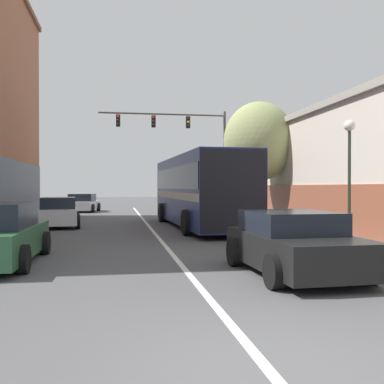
# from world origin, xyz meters

# --- Properties ---
(ground_plane) EXTENTS (160.00, 160.00, 0.00)m
(ground_plane) POSITION_xyz_m (0.00, 0.00, 0.00)
(ground_plane) COLOR #4C4C4F
(lane_center_line) EXTENTS (0.14, 42.31, 0.01)m
(lane_center_line) POSITION_xyz_m (0.00, 15.16, 0.00)
(lane_center_line) COLOR silver
(lane_center_line) RESTS_ON ground_plane
(bus) EXTENTS (3.09, 11.22, 3.24)m
(bus) POSITION_xyz_m (2.25, 16.12, 1.82)
(bus) COLOR navy
(bus) RESTS_ON ground_plane
(hatchback_foreground) EXTENTS (2.27, 4.04, 1.34)m
(hatchback_foreground) POSITION_xyz_m (2.23, 4.76, 0.65)
(hatchback_foreground) COLOR black
(hatchback_foreground) RESTS_ON ground_plane
(parked_car_left_near) EXTENTS (2.52, 4.31, 1.36)m
(parked_car_left_near) POSITION_xyz_m (-4.03, 30.31, 0.65)
(parked_car_left_near) COLOR silver
(parked_car_left_near) RESTS_ON ground_plane
(parked_car_left_mid) EXTENTS (2.21, 3.95, 1.39)m
(parked_car_left_mid) POSITION_xyz_m (-4.20, 17.29, 0.66)
(parked_car_left_mid) COLOR silver
(parked_car_left_mid) RESTS_ON ground_plane
(traffic_signal_gantry) EXTENTS (8.76, 0.36, 7.16)m
(traffic_signal_gantry) POSITION_xyz_m (3.15, 26.30, 5.33)
(traffic_signal_gantry) COLOR #514C47
(traffic_signal_gantry) RESTS_ON ground_plane
(street_lamp) EXTENTS (0.37, 0.37, 4.05)m
(street_lamp) POSITION_xyz_m (5.93, 9.16, 2.64)
(street_lamp) COLOR #233323
(street_lamp) RESTS_ON ground_plane
(street_tree_near) EXTENTS (3.98, 3.58, 6.61)m
(street_tree_near) POSITION_xyz_m (6.33, 19.68, 4.42)
(street_tree_near) COLOR #3D2D1E
(street_tree_near) RESTS_ON ground_plane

